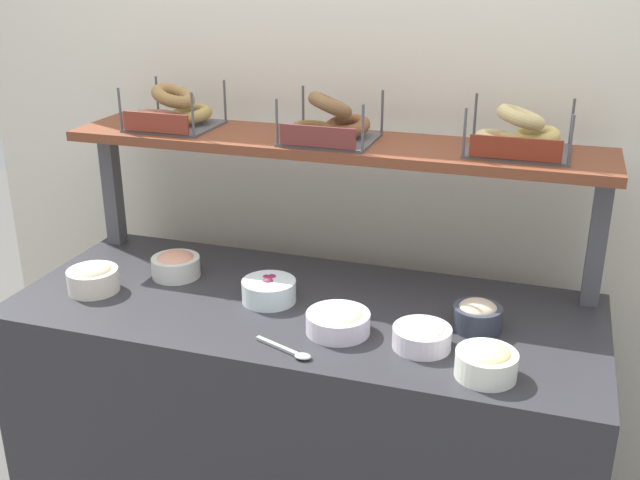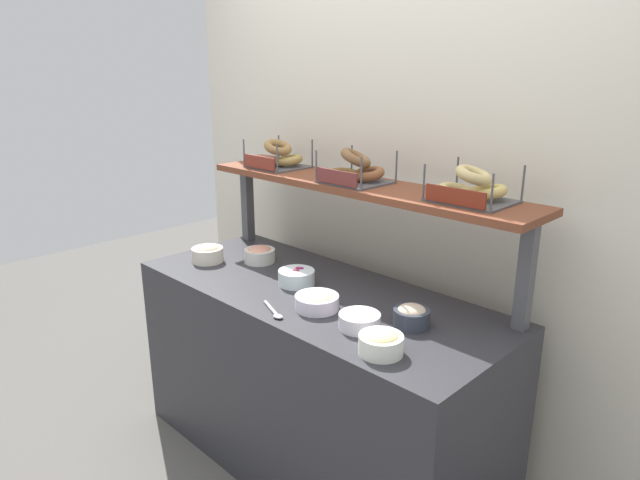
{
  "view_description": "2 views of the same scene",
  "coord_description": "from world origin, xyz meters",
  "px_view_note": "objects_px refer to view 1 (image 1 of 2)",
  "views": [
    {
      "loc": [
        0.65,
        -1.85,
        1.82
      ],
      "look_at": [
        0.04,
        0.03,
        1.05
      ],
      "focal_mm": 41.96,
      "sensor_mm": 36.0,
      "label": 1
    },
    {
      "loc": [
        1.58,
        -1.56,
        1.76
      ],
      "look_at": [
        0.03,
        0.0,
        1.08
      ],
      "focal_mm": 31.47,
      "sensor_mm": 36.0,
      "label": 2
    }
  ],
  "objects_px": {
    "bowl_potato_salad": "(93,278)",
    "bagel_basket_cinnamon_raisin": "(330,125)",
    "bowl_lox_spread": "(176,264)",
    "bowl_egg_salad": "(486,361)",
    "bowl_tuna_salad": "(477,315)",
    "bowl_cream_cheese": "(422,335)",
    "bagel_basket_plain": "(518,136)",
    "bowl_beet_salad": "(269,290)",
    "bowl_scallion_spread": "(338,320)",
    "serving_spoon_near_plate": "(291,352)",
    "bagel_basket_everything": "(174,112)"
  },
  "relations": [
    {
      "from": "bowl_potato_salad",
      "to": "bagel_basket_cinnamon_raisin",
      "type": "distance_m",
      "value": 0.85
    },
    {
      "from": "bowl_lox_spread",
      "to": "bagel_basket_cinnamon_raisin",
      "type": "xyz_separation_m",
      "value": [
        0.45,
        0.18,
        0.44
      ]
    },
    {
      "from": "bowl_lox_spread",
      "to": "bowl_egg_salad",
      "type": "distance_m",
      "value": 1.04
    },
    {
      "from": "bowl_tuna_salad",
      "to": "bagel_basket_cinnamon_raisin",
      "type": "height_order",
      "value": "bagel_basket_cinnamon_raisin"
    },
    {
      "from": "bowl_cream_cheese",
      "to": "bagel_basket_plain",
      "type": "bearing_deg",
      "value": 67.99
    },
    {
      "from": "bowl_beet_salad",
      "to": "bowl_scallion_spread",
      "type": "relative_size",
      "value": 0.92
    },
    {
      "from": "bowl_egg_salad",
      "to": "serving_spoon_near_plate",
      "type": "height_order",
      "value": "bowl_egg_salad"
    },
    {
      "from": "bowl_tuna_salad",
      "to": "bagel_basket_cinnamon_raisin",
      "type": "xyz_separation_m",
      "value": [
        -0.5,
        0.24,
        0.44
      ]
    },
    {
      "from": "bowl_beet_salad",
      "to": "bowl_scallion_spread",
      "type": "height_order",
      "value": "bowl_beet_salad"
    },
    {
      "from": "bowl_cream_cheese",
      "to": "bowl_lox_spread",
      "type": "relative_size",
      "value": 1.01
    },
    {
      "from": "bowl_cream_cheese",
      "to": "bowl_egg_salad",
      "type": "height_order",
      "value": "bowl_egg_salad"
    },
    {
      "from": "bowl_tuna_salad",
      "to": "bagel_basket_plain",
      "type": "distance_m",
      "value": 0.52
    },
    {
      "from": "bowl_beet_salad",
      "to": "bowl_lox_spread",
      "type": "xyz_separation_m",
      "value": [
        -0.35,
        0.08,
        0.01
      ]
    },
    {
      "from": "bowl_cream_cheese",
      "to": "serving_spoon_near_plate",
      "type": "distance_m",
      "value": 0.34
    },
    {
      "from": "bagel_basket_everything",
      "to": "bowl_cream_cheese",
      "type": "bearing_deg",
      "value": -24.22
    },
    {
      "from": "bowl_cream_cheese",
      "to": "bowl_lox_spread",
      "type": "bearing_deg",
      "value": 165.84
    },
    {
      "from": "bowl_beet_salad",
      "to": "bowl_lox_spread",
      "type": "height_order",
      "value": "bowl_lox_spread"
    },
    {
      "from": "bowl_egg_salad",
      "to": "bagel_basket_cinnamon_raisin",
      "type": "height_order",
      "value": "bagel_basket_cinnamon_raisin"
    },
    {
      "from": "bowl_cream_cheese",
      "to": "bowl_tuna_salad",
      "type": "bearing_deg",
      "value": 49.97
    },
    {
      "from": "bowl_beet_salad",
      "to": "bagel_basket_cinnamon_raisin",
      "type": "xyz_separation_m",
      "value": [
        0.11,
        0.25,
        0.45
      ]
    },
    {
      "from": "bowl_potato_salad",
      "to": "bowl_tuna_salad",
      "type": "relative_size",
      "value": 1.14
    },
    {
      "from": "bagel_basket_everything",
      "to": "bagel_basket_plain",
      "type": "xyz_separation_m",
      "value": [
        1.08,
        0.01,
        -0.0
      ]
    },
    {
      "from": "bowl_egg_salad",
      "to": "bagel_basket_cinnamon_raisin",
      "type": "relative_size",
      "value": 0.56
    },
    {
      "from": "bagel_basket_plain",
      "to": "bowl_egg_salad",
      "type": "bearing_deg",
      "value": -89.61
    },
    {
      "from": "bowl_scallion_spread",
      "to": "bagel_basket_everything",
      "type": "xyz_separation_m",
      "value": [
        -0.68,
        0.4,
        0.44
      ]
    },
    {
      "from": "bowl_lox_spread",
      "to": "bagel_basket_plain",
      "type": "xyz_separation_m",
      "value": [
        1.0,
        0.21,
        0.44
      ]
    },
    {
      "from": "bowl_scallion_spread",
      "to": "serving_spoon_near_plate",
      "type": "xyz_separation_m",
      "value": [
        -0.08,
        -0.15,
        -0.03
      ]
    },
    {
      "from": "serving_spoon_near_plate",
      "to": "bagel_basket_cinnamon_raisin",
      "type": "bearing_deg",
      "value": 96.74
    },
    {
      "from": "bowl_potato_salad",
      "to": "bagel_basket_plain",
      "type": "relative_size",
      "value": 0.53
    },
    {
      "from": "bagel_basket_everything",
      "to": "bagel_basket_cinnamon_raisin",
      "type": "relative_size",
      "value": 1.01
    },
    {
      "from": "bowl_beet_salad",
      "to": "bagel_basket_everything",
      "type": "distance_m",
      "value": 0.67
    },
    {
      "from": "bowl_beet_salad",
      "to": "bagel_basket_plain",
      "type": "xyz_separation_m",
      "value": [
        0.65,
        0.29,
        0.44
      ]
    },
    {
      "from": "bagel_basket_cinnamon_raisin",
      "to": "bagel_basket_plain",
      "type": "xyz_separation_m",
      "value": [
        0.54,
        0.03,
        -0.0
      ]
    },
    {
      "from": "bowl_beet_salad",
      "to": "bowl_lox_spread",
      "type": "distance_m",
      "value": 0.35
    },
    {
      "from": "bowl_lox_spread",
      "to": "bagel_basket_everything",
      "type": "bearing_deg",
      "value": 112.05
    },
    {
      "from": "serving_spoon_near_plate",
      "to": "bagel_basket_plain",
      "type": "relative_size",
      "value": 0.6
    },
    {
      "from": "bowl_scallion_spread",
      "to": "bagel_basket_plain",
      "type": "height_order",
      "value": "bagel_basket_plain"
    },
    {
      "from": "bowl_tuna_salad",
      "to": "serving_spoon_near_plate",
      "type": "xyz_separation_m",
      "value": [
        -0.43,
        -0.29,
        -0.03
      ]
    },
    {
      "from": "bowl_scallion_spread",
      "to": "bowl_lox_spread",
      "type": "xyz_separation_m",
      "value": [
        -0.59,
        0.2,
        0.0
      ]
    },
    {
      "from": "bowl_beet_salad",
      "to": "bowl_tuna_salad",
      "type": "height_order",
      "value": "bowl_tuna_salad"
    },
    {
      "from": "bagel_basket_everything",
      "to": "bowl_beet_salad",
      "type": "bearing_deg",
      "value": -32.75
    },
    {
      "from": "bagel_basket_everything",
      "to": "bagel_basket_cinnamon_raisin",
      "type": "distance_m",
      "value": 0.53
    },
    {
      "from": "bowl_beet_salad",
      "to": "bowl_scallion_spread",
      "type": "xyz_separation_m",
      "value": [
        0.25,
        -0.12,
        0.0
      ]
    },
    {
      "from": "bowl_scallion_spread",
      "to": "bagel_basket_plain",
      "type": "relative_size",
      "value": 0.61
    },
    {
      "from": "bowl_scallion_spread",
      "to": "bowl_tuna_salad",
      "type": "xyz_separation_m",
      "value": [
        0.35,
        0.14,
        0.01
      ]
    },
    {
      "from": "bowl_beet_salad",
      "to": "bagel_basket_cinnamon_raisin",
      "type": "distance_m",
      "value": 0.52
    },
    {
      "from": "bowl_tuna_salad",
      "to": "bagel_basket_everything",
      "type": "height_order",
      "value": "bagel_basket_everything"
    },
    {
      "from": "bowl_egg_salad",
      "to": "serving_spoon_near_plate",
      "type": "relative_size",
      "value": 0.87
    },
    {
      "from": "bowl_scallion_spread",
      "to": "serving_spoon_near_plate",
      "type": "height_order",
      "value": "bowl_scallion_spread"
    },
    {
      "from": "bowl_beet_salad",
      "to": "bowl_lox_spread",
      "type": "relative_size",
      "value": 1.05
    }
  ]
}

